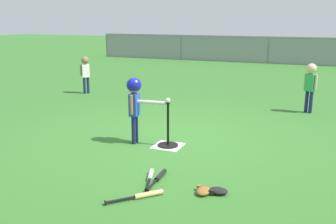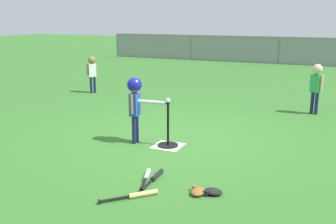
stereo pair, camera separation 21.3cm
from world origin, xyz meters
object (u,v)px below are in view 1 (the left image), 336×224
(spare_bat_silver, at_px, (150,177))
(glove_by_plate, at_px, (203,191))
(spare_bat_black, at_px, (159,177))
(fielder_deep_right, at_px, (85,70))
(glove_near_bats, at_px, (218,191))
(spare_bat_wood, at_px, (143,195))
(baseball_on_tee, at_px, (168,100))
(batter_child, at_px, (135,97))
(batting_tee, at_px, (168,139))
(fielder_near_left, at_px, (310,81))

(spare_bat_silver, xyz_separation_m, glove_by_plate, (0.73, -0.14, 0.01))
(spare_bat_black, bearing_deg, fielder_deep_right, 132.01)
(spare_bat_silver, relative_size, glove_near_bats, 2.50)
(spare_bat_black, bearing_deg, spare_bat_wood, -86.38)
(baseball_on_tee, bearing_deg, glove_near_bats, -49.36)
(batter_child, bearing_deg, batting_tee, 5.39)
(fielder_deep_right, xyz_separation_m, spare_bat_silver, (3.86, -4.44, -0.59))
(fielder_deep_right, relative_size, spare_bat_silver, 1.71)
(batter_child, bearing_deg, glove_near_bats, -37.43)
(batting_tee, distance_m, glove_near_bats, 1.78)
(glove_by_plate, bearing_deg, spare_bat_silver, 168.95)
(spare_bat_black, bearing_deg, spare_bat_silver, -162.65)
(baseball_on_tee, distance_m, fielder_near_left, 3.68)
(baseball_on_tee, bearing_deg, glove_by_plate, -54.62)
(spare_bat_wood, bearing_deg, baseball_on_tee, 102.97)
(fielder_deep_right, distance_m, glove_near_bats, 6.59)
(spare_bat_silver, bearing_deg, glove_by_plate, -11.05)
(fielder_deep_right, height_order, spare_bat_black, fielder_deep_right)
(batting_tee, relative_size, spare_bat_wood, 1.33)
(baseball_on_tee, distance_m, batter_child, 0.54)
(batting_tee, bearing_deg, glove_by_plate, -54.62)
(batting_tee, xyz_separation_m, spare_bat_wood, (0.41, -1.77, -0.08))
(fielder_near_left, bearing_deg, baseball_on_tee, -121.83)
(glove_by_plate, bearing_deg, spare_bat_black, 164.40)
(glove_near_bats, bearing_deg, baseball_on_tee, 130.64)
(baseball_on_tee, xyz_separation_m, fielder_deep_right, (-3.60, 3.17, -0.11))
(fielder_near_left, height_order, spare_bat_black, fielder_near_left)
(batter_child, relative_size, glove_near_bats, 4.69)
(spare_bat_black, height_order, glove_by_plate, glove_by_plate)
(baseball_on_tee, xyz_separation_m, fielder_near_left, (1.94, 3.12, -0.06))
(batter_child, height_order, fielder_near_left, batter_child)
(spare_bat_silver, height_order, spare_bat_wood, same)
(batter_child, relative_size, glove_by_plate, 4.76)
(spare_bat_black, bearing_deg, glove_near_bats, -8.26)
(batter_child, bearing_deg, spare_bat_silver, -56.46)
(fielder_near_left, height_order, spare_bat_wood, fielder_near_left)
(spare_bat_wood, bearing_deg, batter_child, 118.88)
(spare_bat_black, bearing_deg, batter_child, 127.57)
(fielder_near_left, xyz_separation_m, glove_by_plate, (-0.94, -4.54, -0.63))
(spare_bat_wood, bearing_deg, spare_bat_black, 93.62)
(glove_near_bats, bearing_deg, fielder_near_left, 80.12)
(batting_tee, xyz_separation_m, batter_child, (-0.54, -0.05, 0.64))
(baseball_on_tee, relative_size, glove_near_bats, 0.33)
(spare_bat_wood, distance_m, glove_by_plate, 0.69)
(spare_bat_wood, relative_size, glove_near_bats, 2.32)
(batter_child, xyz_separation_m, spare_bat_silver, (0.81, -1.22, -0.72))
(baseball_on_tee, bearing_deg, spare_bat_silver, -78.05)
(baseball_on_tee, xyz_separation_m, spare_bat_black, (0.37, -1.24, -0.70))
(fielder_deep_right, height_order, spare_bat_wood, fielder_deep_right)
(fielder_near_left, bearing_deg, spare_bat_black, -109.76)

